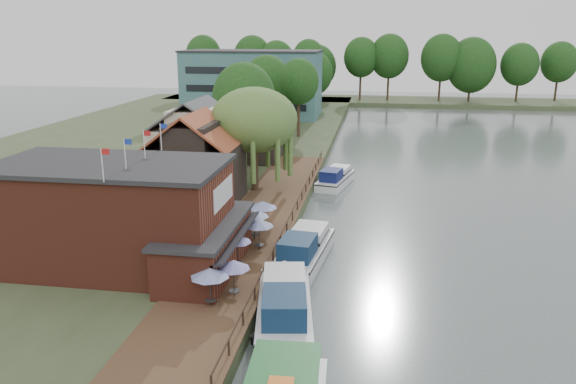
# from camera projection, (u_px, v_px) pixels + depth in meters

# --- Properties ---
(ground) EXTENTS (260.00, 260.00, 0.00)m
(ground) POSITION_uv_depth(u_px,v_px,m) (348.00, 287.00, 37.79)
(ground) COLOR #485352
(ground) RESTS_ON ground
(land_bank) EXTENTS (50.00, 140.00, 1.00)m
(land_bank) POSITION_uv_depth(u_px,v_px,m) (139.00, 156.00, 75.43)
(land_bank) COLOR #384728
(land_bank) RESTS_ON ground
(quay_deck) EXTENTS (6.00, 50.00, 0.10)m
(quay_deck) POSITION_uv_depth(u_px,v_px,m) (261.00, 219.00, 48.21)
(quay_deck) COLOR #47301E
(quay_deck) RESTS_ON land_bank
(quay_rail) EXTENTS (0.20, 49.00, 1.00)m
(quay_rail) POSITION_uv_depth(u_px,v_px,m) (293.00, 214.00, 48.15)
(quay_rail) COLOR black
(quay_rail) RESTS_ON land_bank
(pub) EXTENTS (20.00, 11.00, 7.30)m
(pub) POSITION_uv_depth(u_px,v_px,m) (140.00, 216.00, 37.69)
(pub) COLOR maroon
(pub) RESTS_ON land_bank
(hotel_block) EXTENTS (25.40, 12.40, 12.30)m
(hotel_block) POSITION_uv_depth(u_px,v_px,m) (253.00, 83.00, 105.60)
(hotel_block) COLOR #38666B
(hotel_block) RESTS_ON land_bank
(cottage_a) EXTENTS (8.60, 7.60, 8.50)m
(cottage_a) POSITION_uv_depth(u_px,v_px,m) (196.00, 159.00, 51.91)
(cottage_a) COLOR black
(cottage_a) RESTS_ON land_bank
(cottage_b) EXTENTS (9.60, 8.60, 8.50)m
(cottage_b) POSITION_uv_depth(u_px,v_px,m) (198.00, 138.00, 61.86)
(cottage_b) COLOR beige
(cottage_b) RESTS_ON land_bank
(cottage_c) EXTENTS (7.60, 7.60, 8.50)m
(cottage_c) POSITION_uv_depth(u_px,v_px,m) (251.00, 126.00, 69.79)
(cottage_c) COLOR black
(cottage_c) RESTS_ON land_bank
(willow) EXTENTS (8.60, 8.60, 10.43)m
(willow) POSITION_uv_depth(u_px,v_px,m) (254.00, 140.00, 55.71)
(willow) COLOR #476B2D
(willow) RESTS_ON land_bank
(umbrella_0) EXTENTS (2.29, 2.29, 2.38)m
(umbrella_0) POSITION_uv_depth(u_px,v_px,m) (210.00, 287.00, 32.58)
(umbrella_0) COLOR navy
(umbrella_0) RESTS_ON quay_deck
(umbrella_1) EXTENTS (2.04, 2.04, 2.38)m
(umbrella_1) POSITION_uv_depth(u_px,v_px,m) (234.00, 278.00, 33.72)
(umbrella_1) COLOR #221A93
(umbrella_1) RESTS_ON quay_deck
(umbrella_2) EXTENTS (1.96, 1.96, 2.38)m
(umbrella_2) POSITION_uv_depth(u_px,v_px,m) (237.00, 251.00, 37.93)
(umbrella_2) COLOR #1F1B99
(umbrella_2) RESTS_ON quay_deck
(umbrella_3) EXTENTS (2.17, 2.17, 2.38)m
(umbrella_3) POSITION_uv_depth(u_px,v_px,m) (259.00, 234.00, 41.02)
(umbrella_3) COLOR navy
(umbrella_3) RESTS_ON quay_deck
(umbrella_4) EXTENTS (2.30, 2.30, 2.38)m
(umbrella_4) POSITION_uv_depth(u_px,v_px,m) (254.00, 224.00, 43.14)
(umbrella_4) COLOR navy
(umbrella_4) RESTS_ON quay_deck
(umbrella_5) EXTENTS (2.41, 2.41, 2.38)m
(umbrella_5) POSITION_uv_depth(u_px,v_px,m) (262.00, 215.00, 45.29)
(umbrella_5) COLOR navy
(umbrella_5) RESTS_ON quay_deck
(cruiser_0) EXTENTS (5.22, 11.27, 2.67)m
(cruiser_0) POSITION_uv_depth(u_px,v_px,m) (284.00, 299.00, 33.15)
(cruiser_0) COLOR silver
(cruiser_0) RESTS_ON ground
(cruiser_1) EXTENTS (4.45, 10.61, 2.52)m
(cruiser_1) POSITION_uv_depth(u_px,v_px,m) (304.00, 245.00, 41.79)
(cruiser_1) COLOR silver
(cruiser_1) RESTS_ON ground
(cruiser_2) EXTENTS (4.71, 9.43, 2.15)m
(cruiser_2) POSITION_uv_depth(u_px,v_px,m) (335.00, 176.00, 62.57)
(cruiser_2) COLOR white
(cruiser_2) RESTS_ON ground
(bank_tree_0) EXTENTS (8.89, 8.89, 11.61)m
(bank_tree_0) POSITION_uv_depth(u_px,v_px,m) (244.00, 104.00, 78.58)
(bank_tree_0) COLOR #143811
(bank_tree_0) RESTS_ON land_bank
(bank_tree_1) EXTENTS (6.04, 6.04, 11.81)m
(bank_tree_1) POSITION_uv_depth(u_px,v_px,m) (299.00, 98.00, 84.77)
(bank_tree_1) COLOR #143811
(bank_tree_1) RESTS_ON land_bank
(bank_tree_2) EXTENTS (8.12, 8.12, 11.92)m
(bank_tree_2) POSITION_uv_depth(u_px,v_px,m) (267.00, 91.00, 93.39)
(bank_tree_2) COLOR #143811
(bank_tree_2) RESTS_ON land_bank
(bank_tree_3) EXTENTS (7.71, 7.71, 11.99)m
(bank_tree_3) POSITION_uv_depth(u_px,v_px,m) (289.00, 80.00, 114.20)
(bank_tree_3) COLOR #143811
(bank_tree_3) RESTS_ON land_bank
(bank_tree_4) EXTENTS (8.01, 8.01, 11.75)m
(bank_tree_4) POSITION_uv_depth(u_px,v_px,m) (313.00, 79.00, 117.90)
(bank_tree_4) COLOR #143811
(bank_tree_4) RESTS_ON land_bank
(bank_tree_5) EXTENTS (7.31, 7.31, 14.02)m
(bank_tree_5) POSITION_uv_depth(u_px,v_px,m) (308.00, 71.00, 127.46)
(bank_tree_5) COLOR #143811
(bank_tree_5) RESTS_ON land_bank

